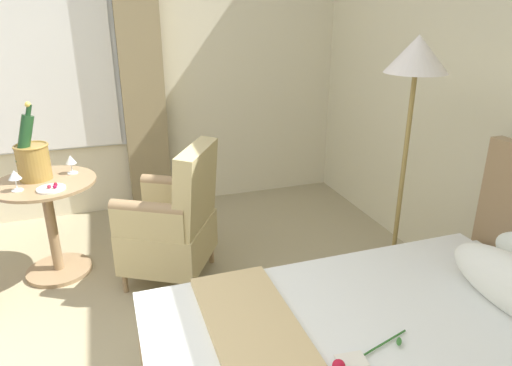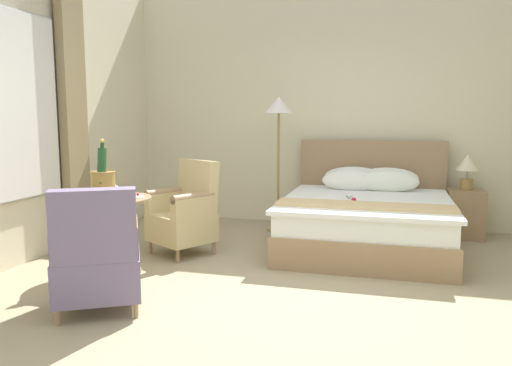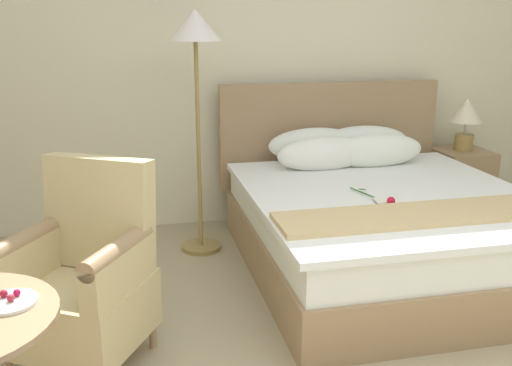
% 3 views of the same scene
% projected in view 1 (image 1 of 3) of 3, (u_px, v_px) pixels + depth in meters
% --- Properties ---
extents(wall_window_side, '(0.27, 5.81, 3.13)m').
position_uv_depth(wall_window_side, '(6.00, 38.00, 3.59)').
color(wall_window_side, beige).
rests_on(wall_window_side, ground).
extents(floor_lamp_brass, '(0.34, 0.34, 1.65)m').
position_uv_depth(floor_lamp_brass, '(414.00, 85.00, 2.49)').
color(floor_lamp_brass, olive).
rests_on(floor_lamp_brass, ground).
extents(side_table_round, '(0.67, 0.67, 0.70)m').
position_uv_depth(side_table_round, '(51.00, 221.00, 3.14)').
color(side_table_round, '#9A7A55').
rests_on(side_table_round, ground).
extents(champagne_bucket, '(0.22, 0.22, 0.52)m').
position_uv_depth(champagne_bucket, '(32.00, 157.00, 3.02)').
color(champagne_bucket, olive).
rests_on(champagne_bucket, side_table_round).
extents(wine_glass_near_bucket, '(0.08, 0.08, 0.14)m').
position_uv_depth(wine_glass_near_bucket, '(15.00, 176.00, 2.85)').
color(wine_glass_near_bucket, white).
rests_on(wine_glass_near_bucket, side_table_round).
extents(wine_glass_near_edge, '(0.08, 0.08, 0.13)m').
position_uv_depth(wine_glass_near_edge, '(71.00, 161.00, 3.15)').
color(wine_glass_near_edge, white).
rests_on(wine_glass_near_edge, side_table_round).
extents(snack_plate, '(0.18, 0.18, 0.04)m').
position_uv_depth(snack_plate, '(51.00, 188.00, 2.90)').
color(snack_plate, white).
rests_on(snack_plate, side_table_round).
extents(armchair_by_window, '(0.76, 0.76, 0.96)m').
position_uv_depth(armchair_by_window, '(174.00, 222.00, 3.07)').
color(armchair_by_window, '#9A7A55').
rests_on(armchair_by_window, ground).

